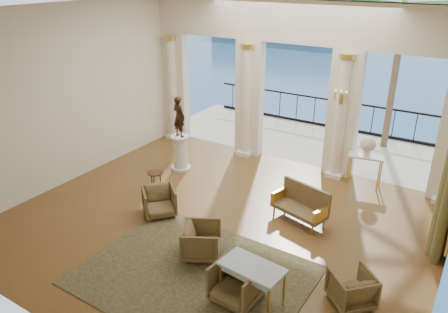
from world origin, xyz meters
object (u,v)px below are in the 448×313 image
Objects in this scene: game_table at (252,270)px; armchair_b at (237,281)px; armchair_d at (201,239)px; console_table at (366,161)px; statue at (179,117)px; armchair_a at (159,200)px; settee at (302,204)px; side_table at (155,175)px; armchair_c at (352,287)px; pedestal at (180,153)px.

armchair_b is at bearing -152.05° from game_table.
armchair_d is 5.10m from console_table.
armchair_d is at bearing 163.16° from game_table.
statue reaches higher than armchair_b.
console_table is (4.62, 1.75, -0.86)m from statue.
armchair_d is 0.81× the size of console_table.
armchair_a is 0.54× the size of settee.
console_table is (3.54, 3.97, 0.32)m from armchair_a.
console_table is at bearing -147.25° from statue.
armchair_b is 4.18m from side_table.
statue reaches higher than console_table.
statue is (-1.08, 2.22, 1.19)m from armchair_a.
armchair_b is 5.49m from console_table.
armchair_c is 0.69× the size of pedestal.
side_table is (0.42, -1.57, 0.07)m from pedestal.
armchair_a is 3.47m from game_table.
settee reaches higher than console_table.
armchair_c is at bearing -86.98° from console_table.
console_table is at bearing 89.44° from settee.
statue is at bearing 14.44° from armchair_d.
side_table is at bearing 86.29° from armchair_a.
armchair_a is 2.47m from pedestal.
armchair_c is 0.61× the size of game_table.
console_table is at bearing 91.56° from game_table.
side_table is (-4.20, -3.32, -0.14)m from console_table.
settee is 2.58m from console_table.
armchair_b is 5.58m from statue.
pedestal reaches higher than settee.
statue reaches higher than pedestal.
armchair_d is 4.11m from pedestal.
console_table is at bearing 38.32° from side_table.
armchair_c is at bearing -33.96° from settee.
armchair_a is 2.74m from statue.
armchair_a is 0.65× the size of statue.
settee is at bearing 13.59° from side_table.
pedestal is (-5.69, 2.75, 0.14)m from armchair_c.
statue is at bearing -71.82° from armchair_c.
settee is 2.11× the size of side_table.
statue is at bearing -90.00° from pedestal.
armchair_b is 1.05× the size of armchair_d.
game_table is 5.36m from console_table.
armchair_b is 1.93m from armchair_c.
console_table is (0.37, 5.35, 0.03)m from game_table.
settee is at bearing 94.71° from armchair_b.
settee is (-0.08, 2.97, 0.02)m from armchair_b.
armchair_d reaches higher than armchair_c.
statue is (-4.02, 3.69, 1.16)m from armchair_b.
armchair_d is at bearing -46.95° from pedestal.
statue reaches higher than game_table.
armchair_b is 0.37m from game_table.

